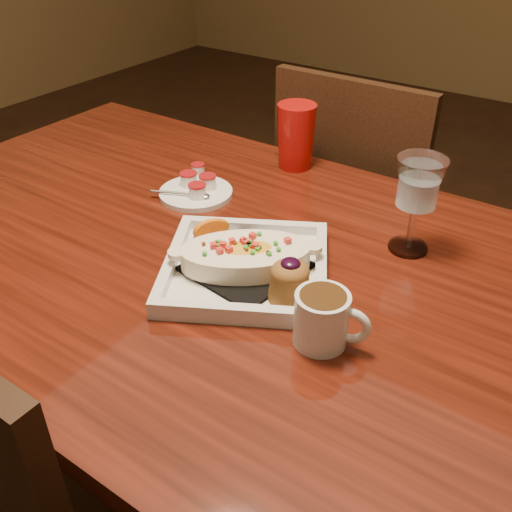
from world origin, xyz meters
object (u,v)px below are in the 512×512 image
Objects in this scene: table at (219,291)px; red_tumbler at (296,136)px; chair_far at (359,220)px; coffee_mug at (323,317)px; saucer at (195,190)px; plate at (249,263)px; goblet at (418,188)px.

table is 10.28× the size of red_tumbler.
chair_far is 0.84m from coffee_mug.
coffee_mug is at bearing -54.78° from red_tumbler.
chair_far is at bearing 71.65° from saucer.
table is 0.16m from plate.
saucer is at bearing -111.59° from red_tumbler.
chair_far reaches higher than table.
chair_far is at bearing 90.00° from table.
goblet is at bearing 7.53° from saucer.
table is 0.65m from chair_far.
table is 0.33m from coffee_mug.
saucer is 0.27m from red_tumbler.
table is at bearing 144.30° from coffee_mug.
plate is (0.10, -0.67, 0.27)m from chair_far.
coffee_mug is 0.75× the size of red_tumbler.
goblet is at bearing -27.59° from red_tumbler.
goblet is (0.19, 0.23, 0.09)m from plate.
coffee_mug is at bearing -91.37° from goblet.
goblet is at bearing 74.32° from coffee_mug.
goblet is (0.28, 0.20, 0.22)m from table.
red_tumbler is (-0.35, 0.18, -0.05)m from goblet.
goblet reaches higher than table.
saucer is (-0.16, -0.49, 0.25)m from chair_far.
table is 1.61× the size of chair_far.
chair_far reaches higher than saucer.
chair_far is at bearing 69.48° from plate.
plate is (0.10, -0.04, 0.12)m from table.
table is 0.24m from saucer.
table is at bearing 130.60° from plate.
red_tumbler is (-0.17, 0.41, 0.05)m from plate.
goblet is (0.28, -0.43, 0.36)m from chair_far.
plate is 0.31m from goblet.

